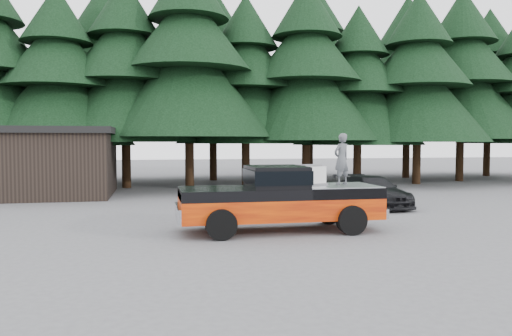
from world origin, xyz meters
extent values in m
plane|color=#515153|center=(0.00, 0.00, 0.00)|extent=(120.00, 120.00, 0.00)
cube|color=black|center=(0.48, 0.38, 1.62)|extent=(1.66, 1.90, 0.59)
cube|color=silver|center=(1.56, 0.61, 1.60)|extent=(0.93, 0.84, 0.54)
imported|color=#4C4F52|center=(2.56, 0.55, 2.11)|extent=(0.67, 0.57, 1.55)
imported|color=black|center=(5.67, 5.04, 0.61)|extent=(2.18, 4.40, 1.23)
cube|color=black|center=(-9.00, 12.00, 1.50)|extent=(8.00, 6.00, 3.00)
cube|color=black|center=(-9.00, 12.00, 3.15)|extent=(8.40, 6.40, 0.30)
camera|label=1|loc=(-3.05, -13.69, 2.63)|focal=35.00mm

